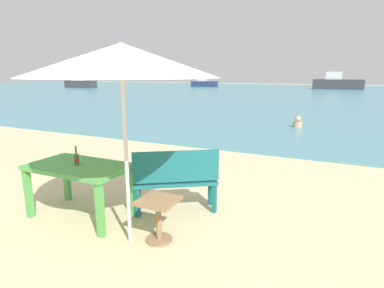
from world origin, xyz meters
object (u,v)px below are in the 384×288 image
object	(u,v)px
picnic_table_green	(79,172)
beer_bottle_amber	(77,158)
patio_umbrella	(121,61)
side_table_wood	(158,214)
boat_ferry	(80,83)
bench_teal_center	(176,177)
swimmer_person	(298,123)
boat_cargo_ship	(204,83)
boat_fishing_trawler	(337,83)

from	to	relation	value
picnic_table_green	beer_bottle_amber	bearing A→B (deg)	-133.90
patio_umbrella	side_table_wood	distance (m)	1.80
picnic_table_green	side_table_wood	size ratio (longest dim) A/B	2.59
picnic_table_green	boat_ferry	size ratio (longest dim) A/B	0.30
beer_bottle_amber	bench_teal_center	world-z (taller)	beer_bottle_amber
side_table_wood	bench_teal_center	bearing A→B (deg)	103.05
picnic_table_green	swimmer_person	world-z (taller)	picnic_table_green
beer_bottle_amber	boat_ferry	bearing A→B (deg)	134.62
picnic_table_green	swimmer_person	bearing A→B (deg)	77.64
boat_cargo_ship	swimmer_person	bearing A→B (deg)	-61.32
boat_ferry	boat_fishing_trawler	bearing A→B (deg)	18.78
bench_teal_center	boat_fishing_trawler	xyz separation A→B (m)	(1.64, 39.09, 0.29)
patio_umbrella	bench_teal_center	size ratio (longest dim) A/B	1.91
patio_umbrella	boat_cargo_ship	size ratio (longest dim) A/B	0.60
beer_bottle_amber	boat_fishing_trawler	size ratio (longest dim) A/B	0.05
boat_fishing_trawler	boat_ferry	size ratio (longest dim) A/B	1.24
bench_teal_center	boat_cargo_ship	size ratio (longest dim) A/B	0.31
patio_umbrella	boat_ferry	xyz separation A→B (m)	(-29.73, 29.33, -1.43)
beer_bottle_amber	boat_fishing_trawler	bearing A→B (deg)	85.95
swimmer_person	boat_ferry	xyz separation A→B (m)	(-30.59, 20.42, 0.45)
beer_bottle_amber	boat_cargo_ship	world-z (taller)	boat_cargo_ship
patio_umbrella	bench_teal_center	xyz separation A→B (m)	(0.13, 0.94, -1.58)
bench_teal_center	boat_ferry	world-z (taller)	boat_ferry
side_table_wood	swimmer_person	bearing A→B (deg)	86.38
bench_teal_center	patio_umbrella	bearing A→B (deg)	-97.66
swimmer_person	boat_ferry	distance (m)	36.78
beer_bottle_amber	side_table_wood	bearing A→B (deg)	-4.32
side_table_wood	boat_ferry	size ratio (longest dim) A/B	0.12
swimmer_person	boat_fishing_trawler	world-z (taller)	boat_fishing_trawler
patio_umbrella	boat_fishing_trawler	distance (m)	40.09
picnic_table_green	patio_umbrella	xyz separation A→B (m)	(1.03, -0.28, 1.47)
beer_bottle_amber	swimmer_person	bearing A→B (deg)	77.56
picnic_table_green	beer_bottle_amber	world-z (taller)	beer_bottle_amber
picnic_table_green	boat_ferry	world-z (taller)	boat_ferry
patio_umbrella	boat_ferry	bearing A→B (deg)	135.39
boat_ferry	picnic_table_green	bearing A→B (deg)	-45.34
bench_teal_center	swimmer_person	xyz separation A→B (m)	(0.73, 7.97, -0.30)
side_table_wood	boat_cargo_ship	bearing A→B (deg)	112.35
picnic_table_green	beer_bottle_amber	size ratio (longest dim) A/B	5.28
swimmer_person	boat_fishing_trawler	xyz separation A→B (m)	(0.91, 31.13, 0.60)
swimmer_person	boat_cargo_ship	xyz separation A→B (m)	(-16.71, 30.54, 0.35)
boat_cargo_ship	boat_fishing_trawler	bearing A→B (deg)	1.91
swimmer_person	boat_fishing_trawler	bearing A→B (deg)	88.33
swimmer_person	boat_ferry	world-z (taller)	boat_ferry
patio_umbrella	boat_cargo_ship	bearing A→B (deg)	111.89
patio_umbrella	bench_teal_center	world-z (taller)	patio_umbrella
picnic_table_green	boat_cargo_ship	xyz separation A→B (m)	(-14.82, 39.16, -0.06)
picnic_table_green	swimmer_person	distance (m)	8.84
picnic_table_green	boat_cargo_ship	world-z (taller)	boat_cargo_ship
picnic_table_green	side_table_wood	xyz separation A→B (m)	(1.34, -0.12, -0.30)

